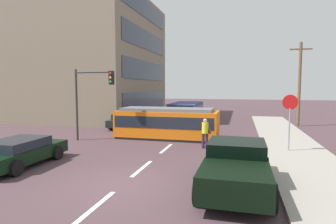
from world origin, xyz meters
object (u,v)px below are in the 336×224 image
object	(u,v)px
city_bus	(186,111)
pickup_truck_parked	(236,166)
parked_sedan_mid	(127,120)
stop_sign	(290,111)
traffic_light_mast	(92,91)
pedestrian_crossing	(205,132)
parked_sedan_near	(19,152)
utility_pole_mid	(300,83)
streetcar_tram	(167,123)

from	to	relation	value
city_bus	pickup_truck_parked	bearing A→B (deg)	-73.96
pickup_truck_parked	parked_sedan_mid	size ratio (longest dim) A/B	1.11
parked_sedan_mid	stop_sign	world-z (taller)	stop_sign
pickup_truck_parked	traffic_light_mast	world-z (taller)	traffic_light_mast
pedestrian_crossing	parked_sedan_near	world-z (taller)	pedestrian_crossing
pickup_truck_parked	utility_pole_mid	world-z (taller)	utility_pole_mid
pedestrian_crossing	stop_sign	distance (m)	4.49
city_bus	stop_sign	bearing A→B (deg)	-56.02
parked_sedan_mid	stop_sign	bearing A→B (deg)	-29.55
streetcar_tram	traffic_light_mast	bearing A→B (deg)	-154.23
streetcar_tram	traffic_light_mast	distance (m)	5.27
parked_sedan_mid	stop_sign	size ratio (longest dim) A/B	1.58
stop_sign	traffic_light_mast	xyz separation A→B (m)	(-11.48, 0.54, 0.99)
pickup_truck_parked	parked_sedan_mid	xyz separation A→B (m)	(-9.09, 12.64, -0.17)
streetcar_tram	traffic_light_mast	xyz separation A→B (m)	(-4.34, -2.09, 2.13)
pedestrian_crossing	pickup_truck_parked	bearing A→B (deg)	-73.98
parked_sedan_mid	utility_pole_mid	world-z (taller)	utility_pole_mid
parked_sedan_near	utility_pole_mid	world-z (taller)	utility_pole_mid
city_bus	pickup_truck_parked	world-z (taller)	city_bus
city_bus	parked_sedan_near	world-z (taller)	city_bus
pedestrian_crossing	utility_pole_mid	world-z (taller)	utility_pole_mid
city_bus	pedestrian_crossing	distance (m)	11.42
pedestrian_crossing	pickup_truck_parked	size ratio (longest dim) A/B	0.33
streetcar_tram	pedestrian_crossing	size ratio (longest dim) A/B	4.00
streetcar_tram	pickup_truck_parked	xyz separation A→B (m)	(4.60, -8.68, -0.25)
pickup_truck_parked	parked_sedan_near	bearing A→B (deg)	176.10
pedestrian_crossing	parked_sedan_near	bearing A→B (deg)	-143.07
city_bus	streetcar_tram	bearing A→B (deg)	-87.76
streetcar_tram	city_bus	bearing A→B (deg)	92.24
pedestrian_crossing	pickup_truck_parked	world-z (taller)	pedestrian_crossing
utility_pole_mid	parked_sedan_mid	bearing A→B (deg)	-162.31
pedestrian_crossing	streetcar_tram	bearing A→B (deg)	138.21
parked_sedan_near	stop_sign	distance (m)	12.97
pedestrian_crossing	parked_sedan_near	xyz separation A→B (m)	(-7.36, -5.53, -0.32)
pickup_truck_parked	parked_sedan_near	size ratio (longest dim) A/B	1.14
parked_sedan_mid	traffic_light_mast	xyz separation A→B (m)	(0.16, -6.06, 2.56)
pedestrian_crossing	utility_pole_mid	size ratio (longest dim) A/B	0.23
stop_sign	parked_sedan_mid	bearing A→B (deg)	150.45
city_bus	traffic_light_mast	xyz separation A→B (m)	(-4.01, -10.54, 2.09)
city_bus	utility_pole_mid	world-z (taller)	utility_pole_mid
city_bus	pickup_truck_parked	distance (m)	17.83
city_bus	stop_sign	xyz separation A→B (m)	(7.47, -11.09, 1.10)
streetcar_tram	city_bus	world-z (taller)	streetcar_tram
parked_sedan_near	stop_sign	xyz separation A→B (m)	(11.68, 5.42, 1.57)
pedestrian_crossing	stop_sign	world-z (taller)	stop_sign
streetcar_tram	pickup_truck_parked	distance (m)	9.83
city_bus	parked_sedan_mid	distance (m)	6.14
streetcar_tram	pickup_truck_parked	world-z (taller)	streetcar_tram
city_bus	parked_sedan_mid	size ratio (longest dim) A/B	1.28
pedestrian_crossing	parked_sedan_mid	distance (m)	9.79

